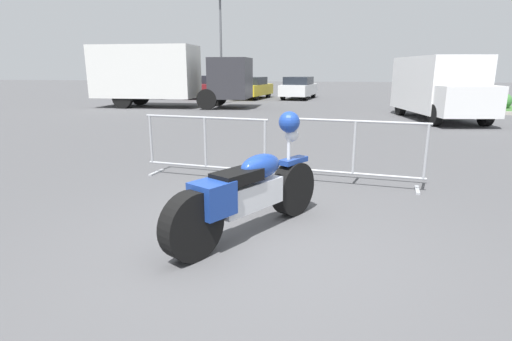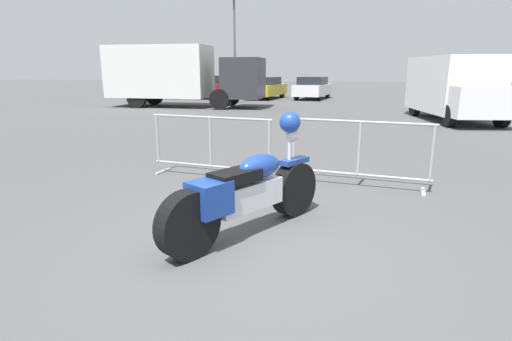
# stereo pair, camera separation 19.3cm
# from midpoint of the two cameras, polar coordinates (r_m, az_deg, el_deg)

# --- Properties ---
(ground_plane) EXTENTS (120.00, 120.00, 0.00)m
(ground_plane) POSITION_cam_midpoint_polar(r_m,az_deg,el_deg) (4.29, -0.82, -11.20)
(ground_plane) COLOR #4C4C4F
(motorcycle) EXTENTS (1.36, 2.16, 1.35)m
(motorcycle) POSITION_cam_midpoint_polar(r_m,az_deg,el_deg) (4.50, -2.20, -2.91)
(motorcycle) COLOR black
(motorcycle) RESTS_ON ground
(crowd_barrier_near) EXTENTS (2.23, 0.70, 1.07)m
(crowd_barrier_near) POSITION_cam_midpoint_polar(r_m,az_deg,el_deg) (6.93, -8.04, 3.41)
(crowd_barrier_near) COLOR #9EA0A5
(crowd_barrier_near) RESTS_ON ground
(crowd_barrier_far) EXTENTS (2.23, 0.70, 1.07)m
(crowd_barrier_far) POSITION_cam_midpoint_polar(r_m,az_deg,el_deg) (6.57, 12.99, 2.58)
(crowd_barrier_far) COLOR #9EA0A5
(crowd_barrier_far) RESTS_ON ground
(box_truck) EXTENTS (7.77, 2.49, 2.98)m
(box_truck) POSITION_cam_midpoint_polar(r_m,az_deg,el_deg) (20.75, -13.40, 13.31)
(box_truck) COLOR silver
(box_truck) RESTS_ON ground
(delivery_van) EXTENTS (2.85, 5.28, 2.31)m
(delivery_van) POSITION_cam_midpoint_polar(r_m,az_deg,el_deg) (16.58, 24.35, 10.94)
(delivery_van) COLOR white
(delivery_van) RESTS_ON ground
(parked_car_silver) EXTENTS (2.34, 4.54, 1.47)m
(parked_car_silver) POSITION_cam_midpoint_polar(r_m,az_deg,el_deg) (28.24, -12.81, 11.69)
(parked_car_silver) COLOR #B7BABF
(parked_car_silver) RESTS_ON ground
(parked_car_maroon) EXTENTS (2.29, 4.46, 1.45)m
(parked_car_maroon) POSITION_cam_midpoint_polar(r_m,az_deg,el_deg) (27.04, -7.04, 11.80)
(parked_car_maroon) COLOR maroon
(parked_car_maroon) RESTS_ON ground
(parked_car_yellow) EXTENTS (2.17, 4.22, 1.37)m
(parked_car_yellow) POSITION_cam_midpoint_polar(r_m,az_deg,el_deg) (26.16, -0.79, 11.74)
(parked_car_yellow) COLOR yellow
(parked_car_yellow) RESTS_ON ground
(parked_car_white) EXTENTS (2.20, 4.27, 1.39)m
(parked_car_white) POSITION_cam_midpoint_polar(r_m,az_deg,el_deg) (26.15, 5.92, 11.68)
(parked_car_white) COLOR white
(parked_car_white) RESTS_ON ground
(pedestrian) EXTENTS (0.37, 0.37, 1.69)m
(pedestrian) POSITION_cam_midpoint_polar(r_m,az_deg,el_deg) (23.36, 25.47, 10.64)
(pedestrian) COLOR #262838
(pedestrian) RESTS_ON ground
(planter_island) EXTENTS (3.46, 3.46, 0.92)m
(planter_island) POSITION_cam_midpoint_polar(r_m,az_deg,el_deg) (21.33, 30.62, 7.93)
(planter_island) COLOR #ADA89E
(planter_island) RESTS_ON ground
(street_lamp) EXTENTS (0.36, 0.70, 5.68)m
(street_lamp) POSITION_cam_midpoint_polar(r_m,az_deg,el_deg) (22.72, -5.33, 18.91)
(street_lamp) COLOR #595B60
(street_lamp) RESTS_ON ground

